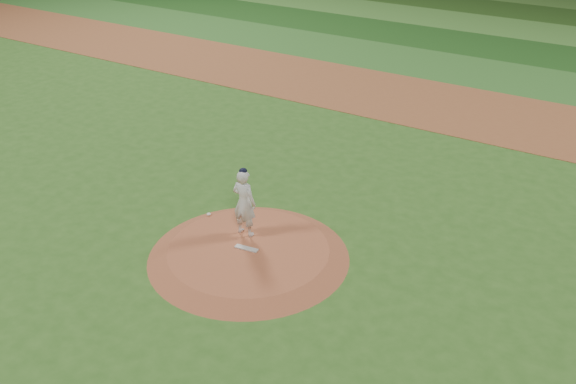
% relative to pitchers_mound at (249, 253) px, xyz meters
% --- Properties ---
extents(ground, '(120.00, 120.00, 0.00)m').
position_rel_pitchers_mound_xyz_m(ground, '(0.00, 0.00, -0.12)').
color(ground, '#305D1E').
rests_on(ground, ground).
extents(infield_dirt_band, '(70.00, 6.00, 0.02)m').
position_rel_pitchers_mound_xyz_m(infield_dirt_band, '(0.00, 14.00, -0.12)').
color(infield_dirt_band, brown).
rests_on(infield_dirt_band, ground).
extents(outfield_stripe_0, '(70.00, 5.00, 0.02)m').
position_rel_pitchers_mound_xyz_m(outfield_stripe_0, '(0.00, 19.50, -0.12)').
color(outfield_stripe_0, '#2F6826').
rests_on(outfield_stripe_0, ground).
extents(outfield_stripe_1, '(70.00, 5.00, 0.02)m').
position_rel_pitchers_mound_xyz_m(outfield_stripe_1, '(0.00, 24.50, -0.12)').
color(outfield_stripe_1, '#1B4817').
rests_on(outfield_stripe_1, ground).
extents(outfield_stripe_2, '(70.00, 5.00, 0.02)m').
position_rel_pitchers_mound_xyz_m(outfield_stripe_2, '(0.00, 29.50, -0.12)').
color(outfield_stripe_2, '#3E792C').
rests_on(outfield_stripe_2, ground).
extents(outfield_stripe_3, '(70.00, 5.00, 0.02)m').
position_rel_pitchers_mound_xyz_m(outfield_stripe_3, '(0.00, 34.50, -0.12)').
color(outfield_stripe_3, '#224516').
rests_on(outfield_stripe_3, ground).
extents(outfield_stripe_4, '(70.00, 5.00, 0.02)m').
position_rel_pitchers_mound_xyz_m(outfield_stripe_4, '(0.00, 39.50, -0.12)').
color(outfield_stripe_4, '#3D6E28').
rests_on(outfield_stripe_4, ground).
extents(pitchers_mound, '(5.50, 5.50, 0.25)m').
position_rel_pitchers_mound_xyz_m(pitchers_mound, '(0.00, 0.00, 0.00)').
color(pitchers_mound, '#A35232').
rests_on(pitchers_mound, ground).
extents(pitching_rubber, '(0.68, 0.26, 0.03)m').
position_rel_pitchers_mound_xyz_m(pitching_rubber, '(-0.05, -0.03, 0.14)').
color(pitching_rubber, beige).
rests_on(pitching_rubber, pitchers_mound).
extents(rosin_bag, '(0.13, 0.13, 0.07)m').
position_rel_pitchers_mound_xyz_m(rosin_bag, '(-2.05, 0.85, 0.16)').
color(rosin_bag, white).
rests_on(rosin_bag, pitchers_mound).
extents(pitcher_on_mound, '(0.73, 0.48, 2.05)m').
position_rel_pitchers_mound_xyz_m(pitcher_on_mound, '(-0.54, 0.59, 1.13)').
color(pitcher_on_mound, silver).
rests_on(pitcher_on_mound, pitchers_mound).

